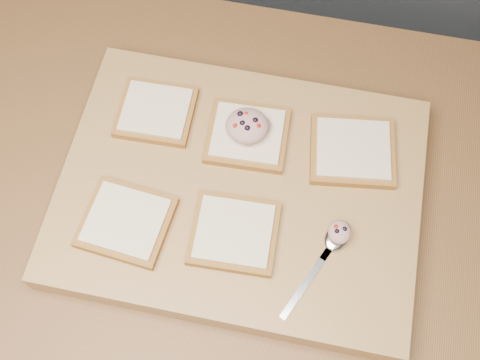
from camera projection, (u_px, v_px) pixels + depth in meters
The scene contains 11 objects.
ground at pixel (246, 323), 1.77m from camera, with size 4.00×4.00×0.00m, color #515459.
island_counter at pixel (247, 281), 1.36m from camera, with size 2.00×0.80×0.90m.
cutting_board at pixel (240, 191), 0.94m from camera, with size 0.55×0.42×0.04m, color #AE834A.
bread_far_left at pixel (156, 112), 0.97m from camera, with size 0.12×0.11×0.02m.
bread_far_center at pixel (247, 135), 0.95m from camera, with size 0.13×0.12×0.02m.
bread_far_right at pixel (353, 151), 0.94m from camera, with size 0.15×0.14×0.02m.
bread_near_left at pixel (126, 222), 0.89m from camera, with size 0.14×0.13×0.02m.
bread_near_center at pixel (234, 233), 0.88m from camera, with size 0.13×0.12×0.02m.
tuna_salad_dollop at pixel (247, 126), 0.93m from camera, with size 0.07×0.06×0.03m.
spoon at pixel (333, 243), 0.88m from camera, with size 0.09×0.17×0.01m.
spoon_salad at pixel (340, 232), 0.87m from camera, with size 0.03×0.04×0.02m.
Camera 1 is at (0.06, -0.37, 1.78)m, focal length 45.00 mm.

